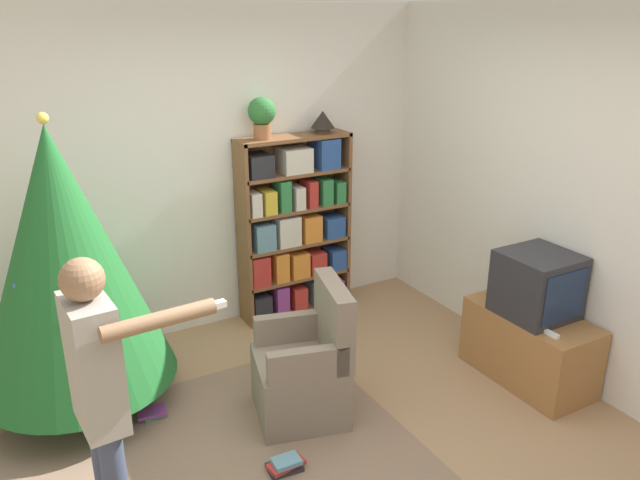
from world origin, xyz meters
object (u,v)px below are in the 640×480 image
christmas_tree (64,260)px  table_lamp (323,120)px  television (538,284)px  armchair (306,371)px  potted_plant (262,115)px  standing_person (101,396)px  bookshelf (294,229)px

christmas_tree → table_lamp: (2.17, 0.55, 0.61)m
television → christmas_tree: christmas_tree is taller
armchair → potted_plant: 2.03m
potted_plant → television: bearing=-55.6°
television → christmas_tree: 3.14m
armchair → potted_plant: potted_plant is taller
christmas_tree → standing_person: christmas_tree is taller
christmas_tree → table_lamp: 2.32m
christmas_tree → standing_person: (-0.08, -1.44, -0.12)m
armchair → table_lamp: table_lamp is taller
bookshelf → christmas_tree: (-1.89, -0.54, 0.29)m
bookshelf → television: size_ratio=3.31×
christmas_tree → standing_person: bearing=-93.0°
standing_person → table_lamp: (2.25, 1.98, 0.73)m
television → standing_person: (-2.94, -0.18, 0.19)m
standing_person → potted_plant: (1.70, 1.98, 0.82)m
television → table_lamp: (-0.69, 1.80, 0.92)m
armchair → potted_plant: (0.36, 1.38, 1.44)m
television → potted_plant: 2.40m
television → potted_plant: bearing=124.4°
armchair → christmas_tree: bearing=-108.5°
christmas_tree → table_lamp: christmas_tree is taller
television → table_lamp: bearing=110.9°
television → potted_plant: (-1.23, 1.80, 1.01)m
bookshelf → potted_plant: size_ratio=4.78×
standing_person → table_lamp: bearing=127.8°
television → armchair: television is taller
christmas_tree → potted_plant: bearing=18.5°
potted_plant → table_lamp: potted_plant is taller
bookshelf → standing_person: 2.80m
table_lamp → potted_plant: bearing=180.0°
armchair → television: bearing=89.9°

